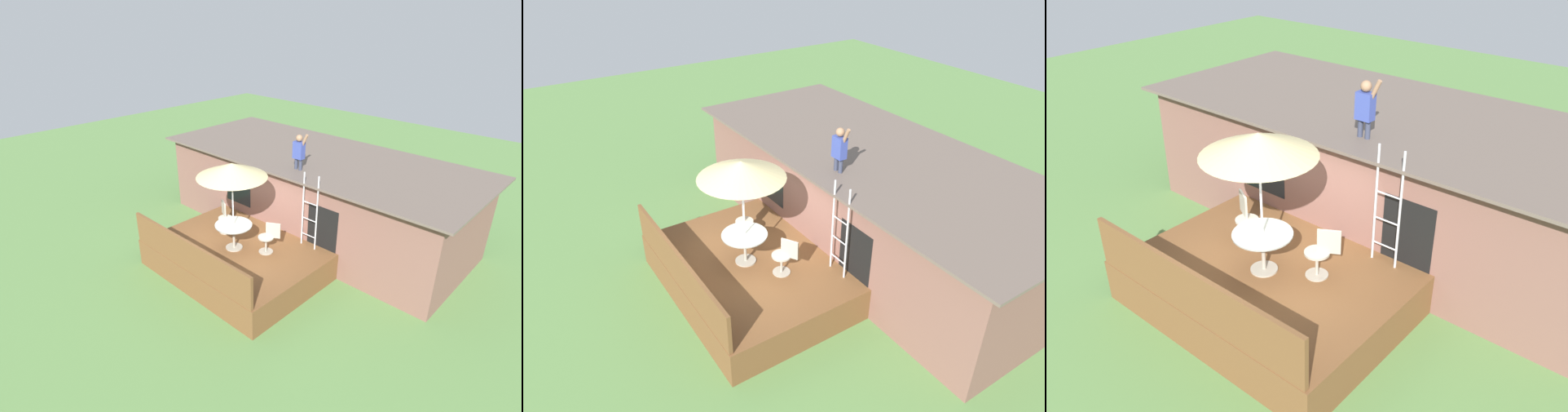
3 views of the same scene
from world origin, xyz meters
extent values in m
plane|color=#567F42|center=(0.00, 0.00, 0.00)|extent=(40.00, 40.00, 0.00)
cube|color=brown|center=(0.00, 3.60, 1.31)|extent=(10.00, 4.00, 2.61)
cube|color=#66564C|center=(0.00, 3.60, 2.64)|extent=(10.50, 4.50, 0.06)
cube|color=black|center=(-1.64, 1.61, 1.55)|extent=(1.10, 0.03, 0.90)
cube|color=black|center=(1.76, 1.61, 1.05)|extent=(1.00, 0.03, 2.00)
cube|color=brown|center=(0.00, 0.00, 0.40)|extent=(4.73, 3.58, 0.80)
cube|color=brown|center=(0.00, -1.74, 1.25)|extent=(4.63, 0.08, 0.90)
cylinder|color=#A59E8C|center=(-0.01, -0.13, 0.82)|extent=(0.48, 0.48, 0.03)
cylinder|color=#A59E8C|center=(-0.01, -0.13, 1.17)|extent=(0.07, 0.07, 0.71)
cylinder|color=#999E93|center=(-0.01, -0.13, 1.53)|extent=(1.04, 1.04, 0.03)
cylinder|color=silver|center=(-0.01, -0.13, 2.00)|extent=(0.04, 0.04, 2.40)
cone|color=beige|center=(-0.01, -0.13, 3.15)|extent=(1.90, 1.90, 0.38)
cylinder|color=silver|center=(1.21, 1.39, 1.90)|extent=(0.04, 0.04, 2.20)
cylinder|color=silver|center=(1.69, 1.39, 1.90)|extent=(0.04, 0.04, 2.20)
cylinder|color=silver|center=(1.45, 1.39, 1.15)|extent=(0.48, 0.03, 0.03)
cylinder|color=silver|center=(1.45, 1.39, 1.65)|extent=(0.48, 0.03, 0.03)
cylinder|color=silver|center=(1.45, 1.39, 2.15)|extent=(0.48, 0.03, 0.03)
cylinder|color=silver|center=(1.45, 1.39, 2.65)|extent=(0.48, 0.03, 0.03)
cylinder|color=#33384C|center=(0.33, 2.12, 2.84)|extent=(0.10, 0.10, 0.34)
cylinder|color=#33384C|center=(0.49, 2.12, 2.84)|extent=(0.10, 0.10, 0.34)
cube|color=#384799|center=(0.41, 2.12, 3.26)|extent=(0.32, 0.20, 0.50)
sphere|color=#997051|center=(0.41, 2.12, 3.62)|extent=(0.20, 0.20, 0.20)
cylinder|color=#997051|center=(0.59, 2.12, 3.56)|extent=(0.26, 0.08, 0.44)
cylinder|color=#A59E8C|center=(-0.88, 0.34, 0.81)|extent=(0.40, 0.40, 0.02)
cylinder|color=#A59E8C|center=(-0.88, 0.34, 1.03)|extent=(0.06, 0.06, 0.44)
cylinder|color=#A59E8C|center=(-0.88, 0.34, 1.26)|extent=(0.44, 0.44, 0.04)
cube|color=#A59E8C|center=(-1.05, 0.43, 1.50)|extent=(0.37, 0.23, 0.44)
cylinder|color=#A59E8C|center=(0.79, 0.33, 0.81)|extent=(0.40, 0.40, 0.02)
cylinder|color=#A59E8C|center=(0.79, 0.33, 1.03)|extent=(0.06, 0.06, 0.44)
cylinder|color=#A59E8C|center=(0.79, 0.33, 1.26)|extent=(0.44, 0.44, 0.04)
cube|color=#A59E8C|center=(0.96, 0.43, 1.50)|extent=(0.37, 0.24, 0.44)
camera|label=1|loc=(7.65, -7.03, 6.97)|focal=28.86mm
camera|label=2|loc=(8.15, -4.40, 7.67)|focal=33.93mm
camera|label=3|loc=(5.66, -5.71, 6.47)|focal=38.29mm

